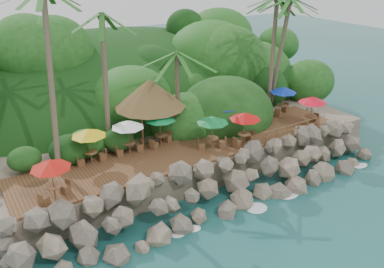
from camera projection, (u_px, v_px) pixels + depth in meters
ground at (241, 213)px, 26.90m from camera, size 140.00×140.00×0.00m
land_base at (136, 120)px, 38.88m from camera, size 32.00×25.20×2.10m
jungle_hill at (107, 107)px, 45.12m from camera, size 44.80×28.00×15.40m
seawall at (223, 185)px, 27.99m from camera, size 29.00×4.00×2.30m
terrace at (192, 149)px, 30.66m from camera, size 26.00×5.00×0.20m
jungle_foliage at (141, 134)px, 38.53m from camera, size 44.00×16.00×12.00m
foam_line at (238, 211)px, 27.12m from camera, size 25.20×0.80×0.06m
palms at (155, 8)px, 28.24m from camera, size 30.99×7.18×12.74m
palapa at (150, 93)px, 31.22m from camera, size 5.44×5.44×4.60m
dining_clusters at (198, 118)px, 30.28m from camera, size 23.35×5.54×2.53m
railing at (293, 129)px, 32.35m from camera, size 6.10×0.10×1.00m
waiter at (228, 125)px, 32.33m from camera, size 0.70×0.52×1.74m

